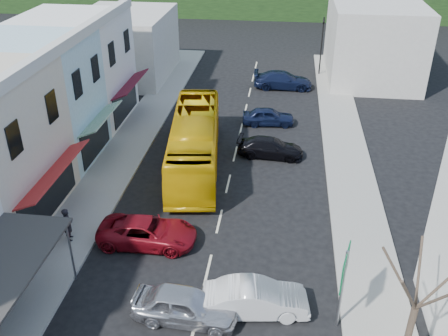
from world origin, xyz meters
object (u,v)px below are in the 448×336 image
traffic_signal (321,47)px  car_red (148,232)px  bus (195,144)px  street_tree (415,308)px  direction_sign (342,290)px  car_white (256,299)px  pedestrian_left (68,225)px  car_silver (185,306)px

traffic_signal → car_red: bearing=74.2°
bus → traffic_signal: bearing=58.9°
car_red → traffic_signal: (9.60, 27.95, 2.07)m
bus → street_tree: 18.26m
bus → direction_sign: size_ratio=3.01×
bus → car_red: bus is taller
direction_sign → traffic_signal: bearing=102.9°
car_white → traffic_signal: 32.27m
car_white → street_tree: bearing=-121.7°
car_white → pedestrian_left: 10.38m
car_silver → car_red: (-2.88, 4.80, 0.00)m
car_red → pedestrian_left: pedestrian_left is taller
direction_sign → street_tree: size_ratio=0.58×
bus → car_silver: 13.43m
car_silver → street_tree: 8.92m
car_white → street_tree: 6.58m
traffic_signal → street_tree: bearing=95.9°
bus → pedestrian_left: bearing=-126.1°
pedestrian_left → direction_sign: (13.09, -4.02, 0.93)m
pedestrian_left → street_tree: bearing=-133.3°
pedestrian_left → car_silver: bearing=-144.3°
car_silver → car_red: 5.60m
car_white → pedestrian_left: bearing=61.7°
car_white → car_silver: bearing=97.6°
direction_sign → street_tree: bearing=-31.2°
pedestrian_left → direction_sign: size_ratio=0.44×
car_red → street_tree: bearing=-120.3°
direction_sign → street_tree: (2.13, -2.12, 1.38)m
car_silver → traffic_signal: 33.49m
street_tree → car_white: bearing=155.9°
bus → car_red: (-0.92, -8.46, -0.85)m
car_white → car_red: bearing=47.3°
bus → car_silver: size_ratio=2.64×
bus → car_white: (4.81, -12.49, -0.85)m
direction_sign → street_tree: 3.31m
car_white → pedestrian_left: pedestrian_left is taller
bus → street_tree: (10.32, -14.95, 1.76)m
car_red → direction_sign: direction_sign is taller
car_white → traffic_signal: bearing=-14.5°
direction_sign → traffic_signal: (0.48, 32.32, 0.84)m
car_silver → direction_sign: 6.37m
bus → street_tree: bearing=-62.5°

